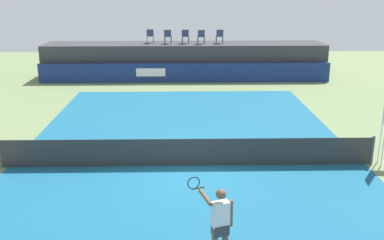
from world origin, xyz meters
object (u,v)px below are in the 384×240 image
Objects in this scene: spectator_chair_left at (168,36)px; spectator_chair_center at (185,36)px; net_post_near at (0,153)px; spectator_chair_far_left at (150,35)px; net_post_far at (372,150)px; tennis_player at (220,224)px; spectator_chair_right at (201,36)px; spectator_chair_far_right at (220,36)px; tennis_ball at (91,107)px.

spectator_chair_center is (1.12, 0.07, 0.00)m from spectator_chair_left.
spectator_chair_left and spectator_chair_center have the same top height.
spectator_chair_left is 0.89× the size of net_post_near.
spectator_chair_far_left reaches higher than net_post_near.
spectator_chair_center is at bearing 112.06° from net_post_far.
spectator_chair_right is at bearing 88.73° from tennis_player.
spectator_chair_center is 20.79m from tennis_player.
spectator_chair_left is 1.00× the size of spectator_chair_far_right.
net_post_far is at bearing -64.29° from spectator_chair_left.
spectator_chair_center is 9.38m from tennis_ball.
spectator_chair_right is 1.00× the size of spectator_chair_far_right.
spectator_chair_right is 16.75m from net_post_near.
net_post_near is at bearing 140.85° from tennis_player.
net_post_near is at bearing 180.00° from net_post_far.
spectator_chair_far_left is at bearing 171.54° from spectator_chair_right.
tennis_player is at bearing -88.48° from spectator_chair_center.
spectator_chair_left is at bearing 175.70° from spectator_chair_right.
spectator_chair_left is 3.32m from spectator_chair_far_right.
net_post_near is (-3.98, -15.42, -2.19)m from spectator_chair_far_left.
spectator_chair_center is (2.27, -0.25, 0.00)m from spectator_chair_far_left.
spectator_chair_center is at bearing 67.59° from net_post_near.
spectator_chair_left is 20.77m from tennis_player.
spectator_chair_far_right is at bearing 47.93° from tennis_ball.
spectator_chair_center reaches higher than net_post_near.
spectator_chair_left is 1.12m from spectator_chair_center.
spectator_chair_far_left is 1.20m from spectator_chair_left.
spectator_chair_far_left is at bearing 176.46° from spectator_chair_far_right.
spectator_chair_center reaches higher than tennis_ball.
tennis_player is (6.80, -5.54, 0.46)m from net_post_near.
net_post_far is (5.14, -14.94, -2.19)m from spectator_chair_right.
spectator_chair_center is at bearing 91.52° from tennis_player.
spectator_chair_far_right is (1.20, 0.21, 0.00)m from spectator_chair_right.
spectator_chair_right is at bearing -13.11° from spectator_chair_center.
tennis_player is at bearing -39.15° from net_post_near.
spectator_chair_left is 16.09m from net_post_near.
spectator_chair_left reaches higher than net_post_near.
net_post_near is at bearing -115.91° from spectator_chair_right.
spectator_chair_right is 20.55m from tennis_player.
tennis_player is at bearing -85.37° from spectator_chair_left.
spectator_chair_center is 1.00× the size of spectator_chair_far_right.
tennis_ball is at bearing 111.94° from tennis_player.
net_post_far is (3.95, -15.15, -2.19)m from spectator_chair_far_right.
spectator_chair_center is 1.00× the size of spectator_chair_right.
tennis_ball is at bearing -115.24° from spectator_chair_left.
net_post_near is (-5.13, -15.09, -2.19)m from spectator_chair_left.
tennis_player reaches higher than tennis_ball.
spectator_chair_center is at bearing 3.74° from spectator_chair_left.
spectator_chair_right is 13.06× the size of tennis_ball.
spectator_chair_right is 9.74m from tennis_ball.
net_post_near is at bearing -101.68° from tennis_ball.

